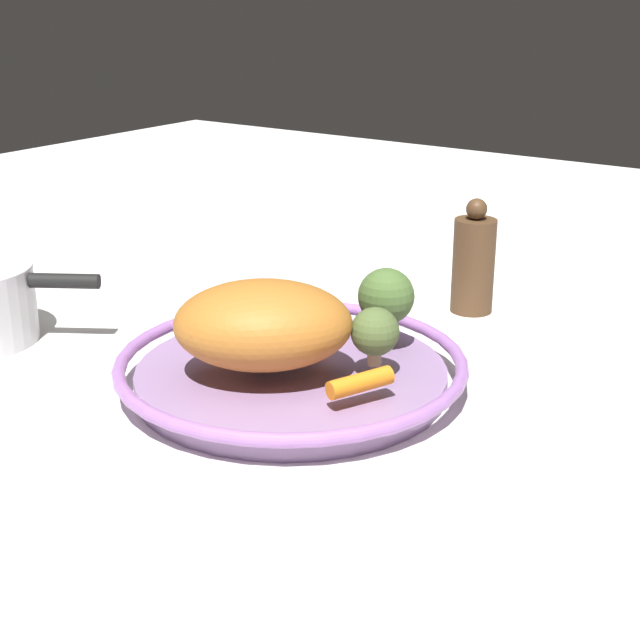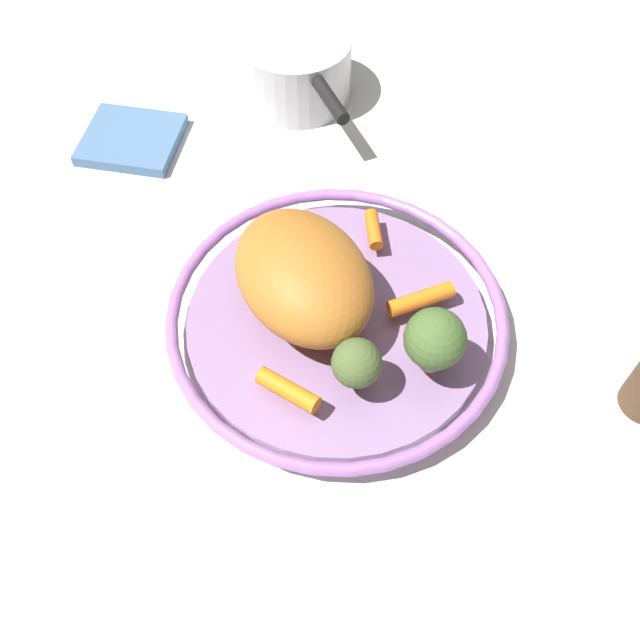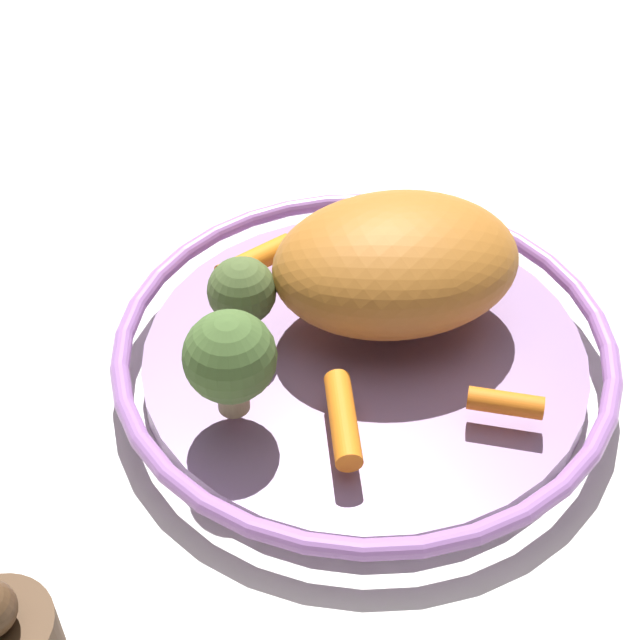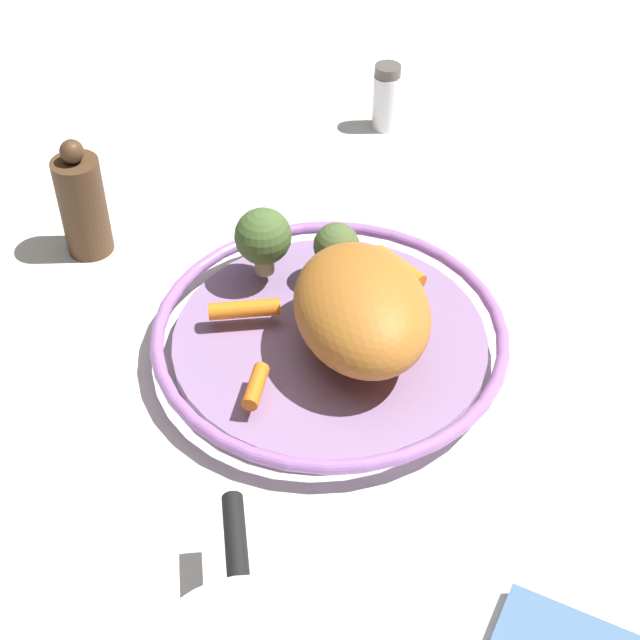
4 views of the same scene
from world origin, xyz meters
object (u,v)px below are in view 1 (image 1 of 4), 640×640
(baby_carrot_right, at_px, (360,383))
(broccoli_floret_edge, at_px, (375,332))
(serving_bowl, at_px, (291,371))
(roast_chicken_piece, at_px, (263,325))
(baby_carrot_back, at_px, (226,319))
(broccoli_floret_large, at_px, (386,298))
(baby_carrot_left, at_px, (323,320))
(pepper_mill, at_px, (473,263))

(baby_carrot_right, relative_size, broccoli_floret_edge, 1.10)
(serving_bowl, distance_m, roast_chicken_piece, 0.07)
(baby_carrot_right, xyz_separation_m, broccoli_floret_edge, (-0.02, 0.06, 0.02))
(serving_bowl, bearing_deg, broccoli_floret_edge, 19.17)
(roast_chicken_piece, distance_m, baby_carrot_right, 0.11)
(baby_carrot_right, relative_size, baby_carrot_back, 1.33)
(broccoli_floret_large, distance_m, broccoli_floret_edge, 0.07)
(roast_chicken_piece, bearing_deg, baby_carrot_right, 0.85)
(serving_bowl, xyz_separation_m, broccoli_floret_edge, (0.08, 0.03, 0.05))
(baby_carrot_left, height_order, broccoli_floret_edge, broccoli_floret_edge)
(baby_carrot_back, height_order, broccoli_floret_large, broccoli_floret_large)
(roast_chicken_piece, height_order, baby_carrot_back, roast_chicken_piece)
(baby_carrot_back, bearing_deg, broccoli_floret_edge, 0.37)
(serving_bowl, distance_m, baby_carrot_back, 0.11)
(broccoli_floret_edge, relative_size, pepper_mill, 0.41)
(roast_chicken_piece, height_order, pepper_mill, pepper_mill)
(serving_bowl, bearing_deg, broccoli_floret_large, 62.26)
(broccoli_floret_edge, bearing_deg, broccoli_floret_large, 113.16)
(broccoli_floret_large, bearing_deg, baby_carrot_left, -169.65)
(serving_bowl, relative_size, baby_carrot_right, 5.53)
(broccoli_floret_large, relative_size, broccoli_floret_edge, 1.29)
(serving_bowl, bearing_deg, roast_chicken_piece, -101.16)
(baby_carrot_left, relative_size, broccoli_floret_edge, 1.21)
(pepper_mill, bearing_deg, baby_carrot_right, -80.38)
(broccoli_floret_large, xyz_separation_m, pepper_mill, (-0.01, 0.21, -0.02))
(pepper_mill, bearing_deg, baby_carrot_back, -117.84)
(baby_carrot_back, xyz_separation_m, broccoli_floret_large, (0.15, 0.07, 0.03))
(baby_carrot_left, height_order, broccoli_floret_large, broccoli_floret_large)
(baby_carrot_back, bearing_deg, baby_carrot_right, -15.88)
(broccoli_floret_edge, bearing_deg, pepper_mill, 97.19)
(serving_bowl, distance_m, pepper_mill, 0.31)
(broccoli_floret_large, relative_size, pepper_mill, 0.53)
(baby_carrot_right, relative_size, pepper_mill, 0.45)
(serving_bowl, height_order, broccoli_floret_edge, broccoli_floret_edge)
(roast_chicken_piece, distance_m, broccoli_floret_large, 0.14)
(roast_chicken_piece, xyz_separation_m, baby_carrot_back, (-0.10, 0.06, -0.03))
(roast_chicken_piece, relative_size, baby_carrot_right, 2.69)
(broccoli_floret_large, bearing_deg, baby_carrot_right, -68.10)
(serving_bowl, bearing_deg, baby_carrot_right, -17.94)
(baby_carrot_right, bearing_deg, broccoli_floret_edge, 110.45)
(serving_bowl, height_order, baby_carrot_left, baby_carrot_left)
(baby_carrot_left, xyz_separation_m, broccoli_floret_edge, (0.10, -0.05, 0.02))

